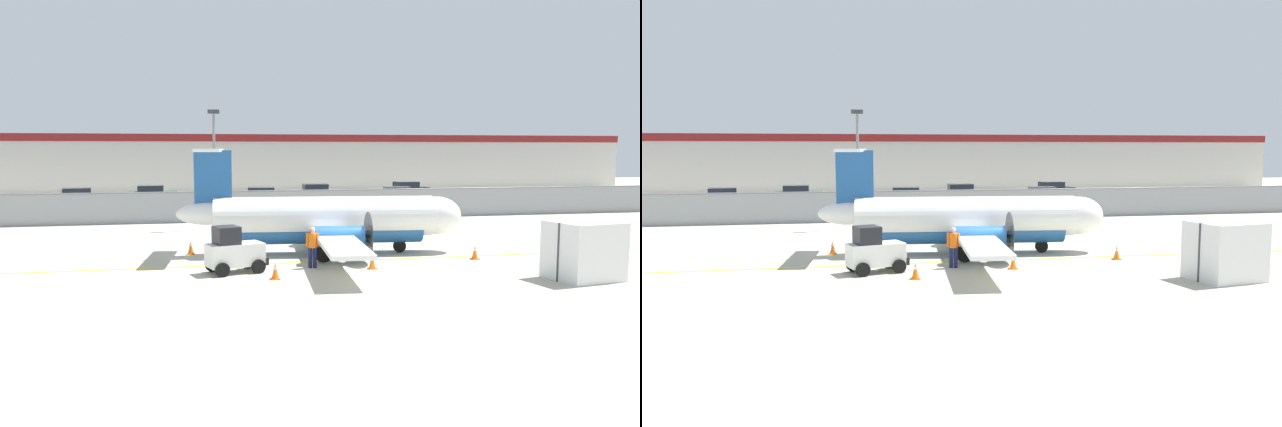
{
  "view_description": "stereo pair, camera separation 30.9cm",
  "coord_description": "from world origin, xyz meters",
  "views": [
    {
      "loc": [
        -6.37,
        -24.28,
        4.92
      ],
      "look_at": [
        -0.22,
        5.06,
        1.8
      ],
      "focal_mm": 35.0,
      "sensor_mm": 36.0,
      "label": 1
    },
    {
      "loc": [
        -6.07,
        -24.34,
        4.92
      ],
      "look_at": [
        -0.22,
        5.06,
        1.8
      ],
      "focal_mm": 35.0,
      "sensor_mm": 36.0,
      "label": 2
    }
  ],
  "objects": [
    {
      "name": "ground_plane",
      "position": [
        0.0,
        2.0,
        0.0
      ],
      "size": [
        140.0,
        140.0,
        0.01
      ],
      "color": "#B2AD99"
    },
    {
      "name": "perimeter_fence",
      "position": [
        0.0,
        18.0,
        1.12
      ],
      "size": [
        98.0,
        0.1,
        2.1
      ],
      "color": "gray",
      "rests_on": "ground"
    },
    {
      "name": "parking_lot_strip",
      "position": [
        0.0,
        29.5,
        0.06
      ],
      "size": [
        98.0,
        17.0,
        0.12
      ],
      "color": "#38383A",
      "rests_on": "ground"
    },
    {
      "name": "background_building",
      "position": [
        0.0,
        47.99,
        3.26
      ],
      "size": [
        91.0,
        8.1,
        6.5
      ],
      "color": "beige",
      "rests_on": "ground"
    },
    {
      "name": "commuter_airplane",
      "position": [
        0.02,
        4.03,
        1.6
      ],
      "size": [
        13.48,
        16.08,
        4.92
      ],
      "rotation": [
        0.0,
        0.0,
        -0.1
      ],
      "color": "white",
      "rests_on": "ground"
    },
    {
      "name": "baggage_tug",
      "position": [
        -4.7,
        0.36,
        0.86
      ],
      "size": [
        2.55,
        1.91,
        1.88
      ],
      "rotation": [
        0.0,
        0.0,
        0.29
      ],
      "color": "silver",
      "rests_on": "ground"
    },
    {
      "name": "ground_crew_worker",
      "position": [
        -1.45,
        0.71,
        0.95
      ],
      "size": [
        0.55,
        0.4,
        1.7
      ],
      "rotation": [
        0.0,
        0.0,
        1.39
      ],
      "color": "#191E4C",
      "rests_on": "ground"
    },
    {
      "name": "cargo_container",
      "position": [
        8.13,
        -3.61,
        1.1
      ],
      "size": [
        2.69,
        2.35,
        2.2
      ],
      "rotation": [
        0.0,
        0.0,
        0.16
      ],
      "color": "silver",
      "rests_on": "ground"
    },
    {
      "name": "traffic_cone_near_left",
      "position": [
        -3.27,
        -1.23,
        0.31
      ],
      "size": [
        0.36,
        0.36,
        0.64
      ],
      "color": "orange",
      "rests_on": "ground"
    },
    {
      "name": "traffic_cone_near_right",
      "position": [
        0.93,
        -0.0,
        0.31
      ],
      "size": [
        0.36,
        0.36,
        0.64
      ],
      "color": "orange",
      "rests_on": "ground"
    },
    {
      "name": "traffic_cone_far_left",
      "position": [
        6.06,
        1.21,
        0.31
      ],
      "size": [
        0.36,
        0.36,
        0.64
      ],
      "color": "orange",
      "rests_on": "ground"
    },
    {
      "name": "traffic_cone_far_right",
      "position": [
        -6.38,
        5.15,
        0.31
      ],
      "size": [
        0.36,
        0.36,
        0.64
      ],
      "color": "orange",
      "rests_on": "ground"
    },
    {
      "name": "parked_car_0",
      "position": [
        -15.4,
        30.17,
        0.89
      ],
      "size": [
        4.38,
        2.42,
        1.58
      ],
      "rotation": [
        0.0,
        0.0,
        0.13
      ],
      "color": "slate",
      "rests_on": "parking_lot_strip"
    },
    {
      "name": "parked_car_1",
      "position": [
        -9.63,
        32.72,
        0.89
      ],
      "size": [
        4.2,
        2.01,
        1.58
      ],
      "rotation": [
        0.0,
        0.0,
        -0.0
      ],
      "color": "#19662D",
      "rests_on": "parking_lot_strip"
    },
    {
      "name": "parked_car_2",
      "position": [
        -4.73,
        24.51,
        0.89
      ],
      "size": [
        4.27,
        2.14,
        1.58
      ],
      "rotation": [
        0.0,
        0.0,
        3.1
      ],
      "color": "slate",
      "rests_on": "parking_lot_strip"
    },
    {
      "name": "parked_car_3",
      "position": [
        -0.36,
        27.93,
        0.89
      ],
      "size": [
        4.36,
        2.36,
        1.58
      ],
      "rotation": [
        0.0,
        0.0,
        -0.11
      ],
      "color": "#B28C19",
      "rests_on": "parking_lot_strip"
    },
    {
      "name": "parked_car_4",
      "position": [
        4.88,
        31.98,
        0.89
      ],
      "size": [
        4.21,
        2.02,
        1.58
      ],
      "rotation": [
        0.0,
        0.0,
        3.14
      ],
      "color": "gray",
      "rests_on": "parking_lot_strip"
    },
    {
      "name": "parked_car_5",
      "position": [
        10.8,
        26.12,
        0.89
      ],
      "size": [
        4.39,
        2.44,
        1.58
      ],
      "rotation": [
        0.0,
        0.0,
        3.01
      ],
      "color": "black",
      "rests_on": "parking_lot_strip"
    },
    {
      "name": "parked_car_6",
      "position": [
        14.65,
        34.05,
        0.89
      ],
      "size": [
        4.39,
        2.43,
        1.58
      ],
      "rotation": [
        0.0,
        0.0,
        0.13
      ],
      "color": "black",
      "rests_on": "parking_lot_strip"
    },
    {
      "name": "apron_light_pole",
      "position": [
        -4.87,
        14.24,
        4.3
      ],
      "size": [
        0.7,
        0.3,
        7.27
      ],
      "color": "slate",
      "rests_on": "ground"
    }
  ]
}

